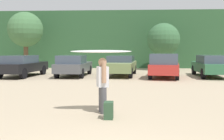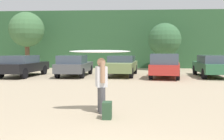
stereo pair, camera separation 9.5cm
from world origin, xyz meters
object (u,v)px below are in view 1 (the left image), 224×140
at_px(person_adult, 103,82).
at_px(parked_car_red, 164,65).
at_px(parked_car_black, 22,65).
at_px(backpack_dropped, 109,110).
at_px(parked_car_olive_green, 121,65).
at_px(parked_car_forest_green, 211,65).
at_px(parked_car_dark_gray, 74,65).
at_px(surfboard_white, 101,51).

bearing_deg(person_adult, parked_car_red, -123.80).
height_order(parked_car_black, backpack_dropped, parked_car_black).
height_order(parked_car_olive_green, parked_car_red, parked_car_red).
distance_m(parked_car_red, person_adult, 10.12).
relative_size(parked_car_olive_green, parked_car_forest_green, 1.07).
bearing_deg(parked_car_dark_gray, surfboard_white, -162.53).
height_order(parked_car_dark_gray, surfboard_white, surfboard_white).
relative_size(person_adult, surfboard_white, 0.88).
distance_m(surfboard_white, backpack_dropped, 1.72).
distance_m(parked_car_black, backpack_dropped, 12.55).
relative_size(parked_car_dark_gray, parked_car_forest_green, 0.97).
relative_size(parked_car_forest_green, surfboard_white, 2.53).
relative_size(parked_car_olive_green, person_adult, 3.09).
bearing_deg(surfboard_white, parked_car_forest_green, -129.43).
bearing_deg(surfboard_white, backpack_dropped, 102.37).
bearing_deg(parked_car_red, parked_car_forest_green, -66.45).
height_order(parked_car_olive_green, surfboard_white, surfboard_white).
distance_m(parked_car_forest_green, backpack_dropped, 12.65).
relative_size(parked_car_red, backpack_dropped, 9.82).
height_order(parked_car_black, parked_car_red, parked_car_red).
bearing_deg(parked_car_black, parked_car_olive_green, -75.72).
bearing_deg(backpack_dropped, parked_car_red, 74.56).
relative_size(parked_car_dark_gray, person_adult, 2.81).
bearing_deg(parked_car_forest_green, parked_car_black, 94.88).
distance_m(parked_car_black, surfboard_white, 11.86).
xyz_separation_m(parked_car_forest_green, surfboard_white, (-6.29, -10.42, 1.00)).
bearing_deg(parked_car_red, parked_car_black, 97.43).
height_order(parked_car_olive_green, backpack_dropped, parked_car_olive_green).
xyz_separation_m(parked_car_dark_gray, surfboard_white, (2.91, -10.32, 1.03)).
height_order(parked_car_red, person_adult, person_adult).
bearing_deg(parked_car_red, parked_car_olive_green, 73.93).
bearing_deg(parked_car_olive_green, parked_car_dark_gray, 107.28).
height_order(parked_car_olive_green, parked_car_forest_green, parked_car_forest_green).
relative_size(parked_car_dark_gray, surfboard_white, 2.46).
height_order(parked_car_forest_green, backpack_dropped, parked_car_forest_green).
xyz_separation_m(surfboard_white, backpack_dropped, (0.26, -0.69, -1.55)).
bearing_deg(backpack_dropped, surfboard_white, 110.68).
height_order(person_adult, backpack_dropped, person_adult).
relative_size(parked_car_red, surfboard_white, 2.44).
bearing_deg(parked_car_dark_gray, parked_car_forest_green, -87.67).
height_order(parked_car_black, parked_car_olive_green, parked_car_black).
bearing_deg(backpack_dropped, parked_car_black, 121.83).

